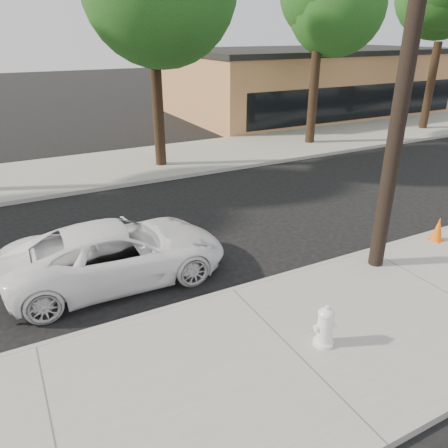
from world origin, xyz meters
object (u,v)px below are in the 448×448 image
Objects in this scene: utility_pole at (407,63)px; police_cruiser at (118,253)px; traffic_cone at (438,229)px; fire_hydrant at (325,327)px.

police_cruiser is at bearing 156.66° from utility_pole.
police_cruiser is 8.29m from traffic_cone.
traffic_cone is at bearing -103.96° from police_cruiser.
police_cruiser is at bearing 164.53° from traffic_cone.
police_cruiser is 4.88m from fire_hydrant.
traffic_cone is (5.43, 1.95, -0.05)m from fire_hydrant.
utility_pole is 5.45m from fire_hydrant.
utility_pole is at bearing 44.05° from fire_hydrant.
utility_pole is 4.87m from traffic_cone.
traffic_cone is (2.40, 0.20, -4.24)m from utility_pole.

